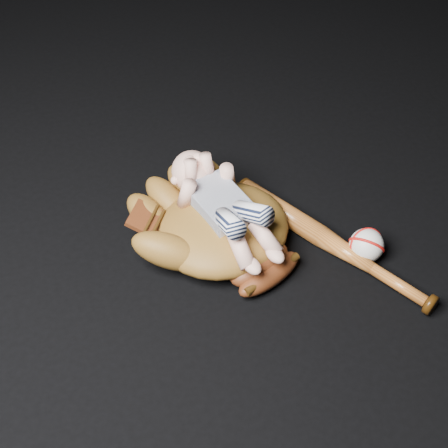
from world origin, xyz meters
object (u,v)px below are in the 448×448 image
(baseball_glove, at_px, (223,224))
(baseball_bat, at_px, (331,243))
(newborn_baby, at_px, (227,207))
(baseball, at_px, (367,246))

(baseball_glove, distance_m, baseball_bat, 0.24)
(newborn_baby, relative_size, baseball, 4.64)
(newborn_baby, height_order, baseball, newborn_baby)
(baseball_bat, distance_m, baseball, 0.07)
(newborn_baby, bearing_deg, baseball_glove, 136.41)
(baseball_bat, height_order, baseball, baseball)
(baseball_glove, bearing_deg, baseball, -49.06)
(baseball_glove, relative_size, baseball_bat, 0.81)
(baseball, bearing_deg, baseball_bat, 145.97)
(baseball_bat, bearing_deg, baseball, -34.03)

